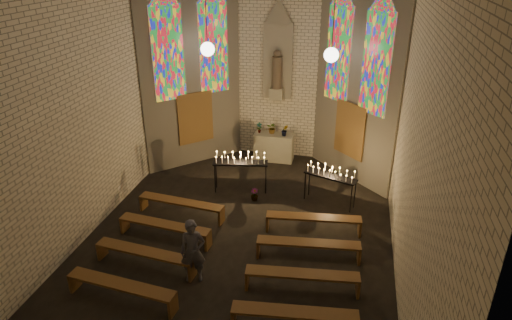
# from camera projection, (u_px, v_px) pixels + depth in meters

# --- Properties ---
(floor) EXTENTS (12.00, 12.00, 0.00)m
(floor) POSITION_uv_depth(u_px,v_px,m) (236.00, 246.00, 11.90)
(floor) COLOR black
(floor) RESTS_ON ground
(room) EXTENTS (8.22, 12.43, 7.00)m
(room) POSITION_uv_depth(u_px,v_px,m) (263.00, 74.00, 13.29)
(room) COLOR #ECE1C6
(room) RESTS_ON ground
(altar) EXTENTS (1.40, 0.60, 1.00)m
(altar) POSITION_uv_depth(u_px,v_px,m) (274.00, 147.00, 16.50)
(altar) COLOR #ADA98D
(altar) RESTS_ON ground
(flower_vase_left) EXTENTS (0.24, 0.20, 0.38)m
(flower_vase_left) POSITION_uv_depth(u_px,v_px,m) (259.00, 128.00, 16.33)
(flower_vase_left) COLOR #4C723F
(flower_vase_left) RESTS_ON altar
(flower_vase_center) EXTENTS (0.43, 0.39, 0.42)m
(flower_vase_center) POSITION_uv_depth(u_px,v_px,m) (272.00, 128.00, 16.26)
(flower_vase_center) COLOR #4C723F
(flower_vase_center) RESTS_ON altar
(flower_vase_right) EXTENTS (0.28, 0.25, 0.42)m
(flower_vase_right) POSITION_uv_depth(u_px,v_px,m) (285.00, 130.00, 16.05)
(flower_vase_right) COLOR #4C723F
(flower_vase_right) RESTS_ON altar
(aisle_flower_pot) EXTENTS (0.26, 0.26, 0.40)m
(aisle_flower_pot) POSITION_uv_depth(u_px,v_px,m) (254.00, 195.00, 13.95)
(aisle_flower_pot) COLOR #4C723F
(aisle_flower_pot) RESTS_ON ground
(votive_stand_left) EXTENTS (1.75, 0.70, 1.25)m
(votive_stand_left) POSITION_uv_depth(u_px,v_px,m) (240.00, 160.00, 14.14)
(votive_stand_left) COLOR black
(votive_stand_left) RESTS_ON ground
(votive_stand_right) EXTENTS (1.62, 0.89, 1.17)m
(votive_stand_right) POSITION_uv_depth(u_px,v_px,m) (331.00, 174.00, 13.45)
(votive_stand_right) COLOR black
(votive_stand_right) RESTS_ON ground
(pew_left_0) EXTENTS (2.58, 0.63, 0.49)m
(pew_left_0) POSITION_uv_depth(u_px,v_px,m) (181.00, 204.00, 13.07)
(pew_left_0) COLOR brown
(pew_left_0) RESTS_ON ground
(pew_right_0) EXTENTS (2.58, 0.63, 0.49)m
(pew_right_0) POSITION_uv_depth(u_px,v_px,m) (313.00, 219.00, 12.33)
(pew_right_0) COLOR brown
(pew_right_0) RESTS_ON ground
(pew_left_1) EXTENTS (2.58, 0.63, 0.49)m
(pew_left_1) POSITION_uv_depth(u_px,v_px,m) (165.00, 226.00, 12.01)
(pew_left_1) COLOR brown
(pew_left_1) RESTS_ON ground
(pew_right_1) EXTENTS (2.58, 0.63, 0.49)m
(pew_right_1) POSITION_uv_depth(u_px,v_px,m) (308.00, 245.00, 11.27)
(pew_right_1) COLOR brown
(pew_right_1) RESTS_ON ground
(pew_left_2) EXTENTS (2.58, 0.63, 0.49)m
(pew_left_2) POSITION_uv_depth(u_px,v_px,m) (145.00, 254.00, 10.95)
(pew_left_2) COLOR brown
(pew_left_2) RESTS_ON ground
(pew_right_2) EXTENTS (2.58, 0.63, 0.49)m
(pew_right_2) POSITION_uv_depth(u_px,v_px,m) (302.00, 276.00, 10.21)
(pew_right_2) COLOR brown
(pew_right_2) RESTS_ON ground
(pew_left_3) EXTENTS (2.58, 0.63, 0.49)m
(pew_left_3) POSITION_uv_depth(u_px,v_px,m) (121.00, 287.00, 9.89)
(pew_left_3) COLOR brown
(pew_left_3) RESTS_ON ground
(pew_right_3) EXTENTS (2.58, 0.63, 0.49)m
(pew_right_3) POSITION_uv_depth(u_px,v_px,m) (295.00, 314.00, 9.15)
(pew_right_3) COLOR brown
(pew_right_3) RESTS_ON ground
(visitor) EXTENTS (0.66, 0.53, 1.59)m
(visitor) POSITION_uv_depth(u_px,v_px,m) (193.00, 251.00, 10.39)
(visitor) COLOR #4A4953
(visitor) RESTS_ON ground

